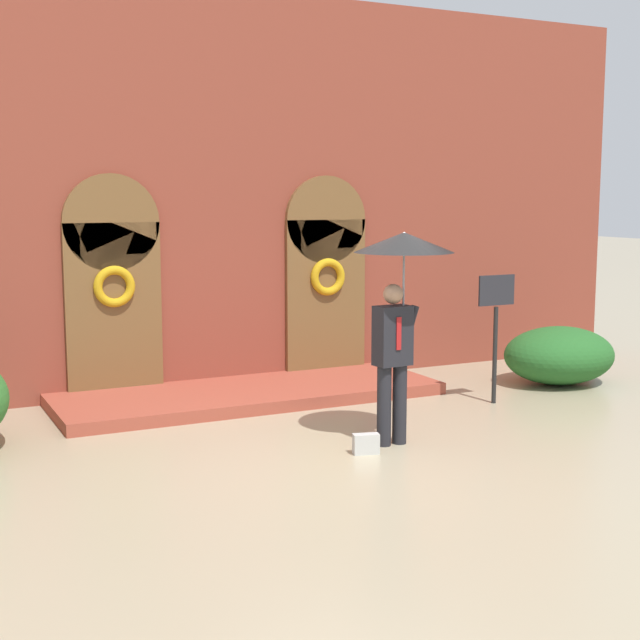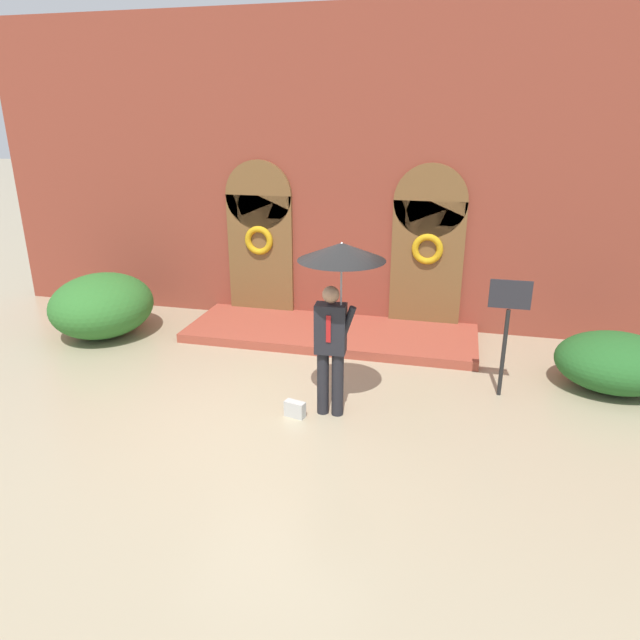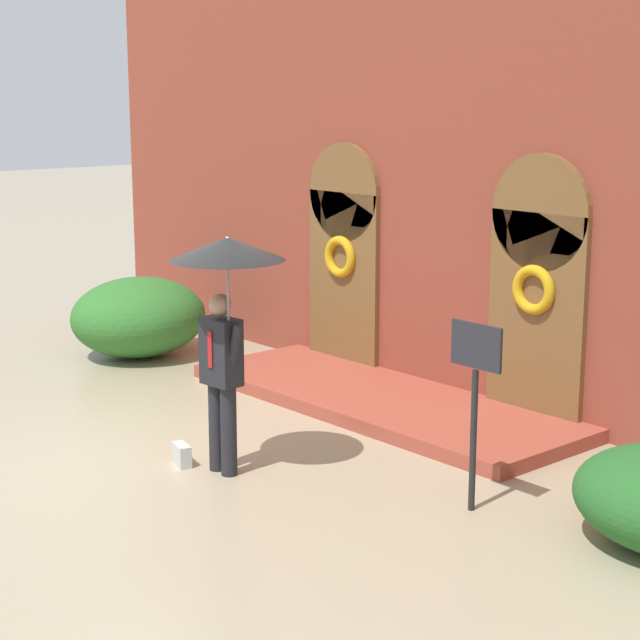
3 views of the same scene
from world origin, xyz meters
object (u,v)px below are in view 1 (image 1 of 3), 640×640
sign_post (496,317)px  handbag (366,444)px  person_with_umbrella (401,273)px  shrub_right (559,355)px

sign_post → handbag: bearing=-154.0°
handbag → sign_post: (2.70, 1.32, 1.05)m
person_with_umbrella → handbag: bearing=-159.6°
person_with_umbrella → handbag: person_with_umbrella is taller
shrub_right → sign_post: bearing=-160.0°
person_with_umbrella → sign_post: (2.16, 1.12, -0.75)m
handbag → shrub_right: size_ratio=0.16×
person_with_umbrella → sign_post: person_with_umbrella is taller
person_with_umbrella → sign_post: size_ratio=1.37×
sign_post → person_with_umbrella: bearing=-152.7°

